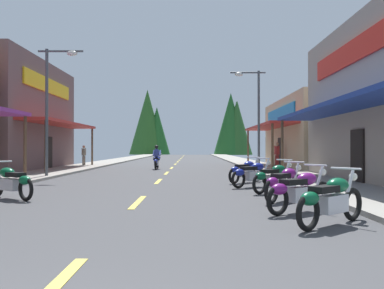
{
  "coord_description": "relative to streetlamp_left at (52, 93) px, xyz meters",
  "views": [
    {
      "loc": [
        1.4,
        -1.73,
        1.42
      ],
      "look_at": [
        1.51,
        34.36,
        1.68
      ],
      "focal_mm": 36.39,
      "sensor_mm": 36.0,
      "label": 1
    }
  ],
  "objects": [
    {
      "name": "treeline_backdrop",
      "position": [
        7.31,
        58.68,
        1.86
      ],
      "size": [
        24.46,
        10.18,
        13.07
      ],
      "color": "#215D23",
      "rests_on": "ground"
    },
    {
      "name": "storefront_right_far",
      "position": [
        16.58,
        9.65,
        -1.48
      ],
      "size": [
        9.67,
        11.39,
        4.84
      ],
      "color": "tan",
      "rests_on": "ground"
    },
    {
      "name": "sidewalk_left",
      "position": [
        -1.3,
        12.9,
        -3.85
      ],
      "size": [
        2.77,
        88.2,
        0.12
      ],
      "primitive_type": "cube",
      "color": "gray",
      "rests_on": "ground"
    },
    {
      "name": "motorcycle_parked_right_2",
      "position": [
        8.86,
        -7.64,
        -3.42
      ],
      "size": [
        1.47,
        1.69,
        1.04
      ],
      "rotation": [
        0.0,
        0.0,
        0.86
      ],
      "color": "black",
      "rests_on": "ground"
    },
    {
      "name": "motorcycle_parked_right_4",
      "position": [
        8.58,
        -4.06,
        -3.42
      ],
      "size": [
        1.78,
        1.36,
        1.04
      ],
      "rotation": [
        0.0,
        0.0,
        0.64
      ],
      "color": "black",
      "rests_on": "ground"
    },
    {
      "name": "motorcycle_parked_right_3",
      "position": [
        8.98,
        -5.73,
        -3.42
      ],
      "size": [
        1.67,
        1.49,
        1.04
      ],
      "rotation": [
        0.0,
        0.0,
        0.72
      ],
      "color": "black",
      "rests_on": "ground"
    },
    {
      "name": "ground",
      "position": [
        5.0,
        12.9,
        -3.96
      ],
      "size": [
        9.84,
        88.2,
        0.1
      ],
      "primitive_type": "cube",
      "color": "#424244"
    },
    {
      "name": "sidewalk_right",
      "position": [
        11.3,
        12.9,
        -3.85
      ],
      "size": [
        2.77,
        88.2,
        0.12
      ],
      "primitive_type": "cube",
      "color": "gray",
      "rests_on": "ground"
    },
    {
      "name": "pedestrian_by_shop",
      "position": [
        12.14,
        8.31,
        -2.87
      ],
      "size": [
        0.37,
        0.54,
        1.77
      ],
      "rotation": [
        0.0,
        0.0,
        0.37
      ],
      "color": "maroon",
      "rests_on": "ground"
    },
    {
      "name": "streetlamp_left",
      "position": [
        0.0,
        0.0,
        0.0
      ],
      "size": [
        2.08,
        0.3,
        5.97
      ],
      "color": "#474C51",
      "rests_on": "ground"
    },
    {
      "name": "motorcycle_parked_right_1",
      "position": [
        8.76,
        -9.45,
        -3.42
      ],
      "size": [
        1.79,
        1.34,
        1.04
      ],
      "rotation": [
        0.0,
        0.0,
        0.63
      ],
      "color": "black",
      "rests_on": "ground"
    },
    {
      "name": "streetlamp_right",
      "position": [
        10.0,
        4.86,
        -0.03
      ],
      "size": [
        2.08,
        0.3,
        5.92
      ],
      "color": "#474C51",
      "rests_on": "ground"
    },
    {
      "name": "motorcycle_parked_right_0",
      "position": [
        8.91,
        -10.9,
        -3.42
      ],
      "size": [
        1.7,
        1.45,
        1.04
      ],
      "rotation": [
        0.0,
        0.0,
        0.7
      ],
      "color": "black",
      "rests_on": "ground"
    },
    {
      "name": "centerline_dashes",
      "position": [
        5.0,
        17.38,
        -3.9
      ],
      "size": [
        0.16,
        65.82,
        0.01
      ],
      "color": "#E0C64C",
      "rests_on": "ground"
    },
    {
      "name": "rider_cruising_lead",
      "position": [
        4.1,
        7.29,
        -3.25
      ],
      "size": [
        0.6,
        2.14,
        1.57
      ],
      "rotation": [
        0.0,
        0.0,
        1.57
      ],
      "color": "black",
      "rests_on": "ground"
    },
    {
      "name": "pedestrian_browsing",
      "position": [
        -1.55,
        10.61,
        -3.01
      ],
      "size": [
        0.33,
        0.56,
        1.56
      ],
      "rotation": [
        0.0,
        0.0,
        2.92
      ],
      "color": "#726659",
      "rests_on": "ground"
    },
    {
      "name": "motorcycle_parked_left_3",
      "position": [
        1.43,
        -7.24,
        -3.42
      ],
      "size": [
        1.78,
        1.35,
        1.04
      ],
      "rotation": [
        0.0,
        0.0,
        2.51
      ],
      "color": "black",
      "rests_on": "ground"
    },
    {
      "name": "motorcycle_parked_right_5",
      "position": [
        8.54,
        -2.35,
        -3.42
      ],
      "size": [
        1.59,
        1.58,
        1.04
      ],
      "rotation": [
        0.0,
        0.0,
        0.78
      ],
      "color": "black",
      "rests_on": "ground"
    }
  ]
}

